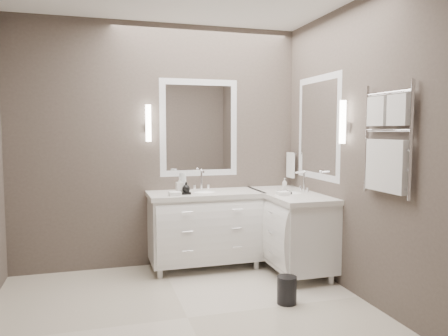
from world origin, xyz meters
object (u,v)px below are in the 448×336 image
object	(u,v)px
waste_bin	(287,290)
vanity_back	(205,225)
vanity_right	(290,226)
towel_ladder	(387,147)

from	to	relation	value
waste_bin	vanity_back	bearing A→B (deg)	110.85
vanity_right	waste_bin	size ratio (longest dim) A/B	5.11
towel_ladder	waste_bin	bearing A→B (deg)	145.72
waste_bin	towel_ladder	bearing A→B (deg)	-34.28
vanity_right	towel_ladder	distance (m)	1.60
vanity_right	waste_bin	bearing A→B (deg)	-116.39
vanity_right	vanity_back	bearing A→B (deg)	159.62
vanity_back	waste_bin	world-z (taller)	vanity_back
vanity_back	vanity_right	bearing A→B (deg)	-20.38
vanity_back	towel_ladder	size ratio (longest dim) A/B	1.38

